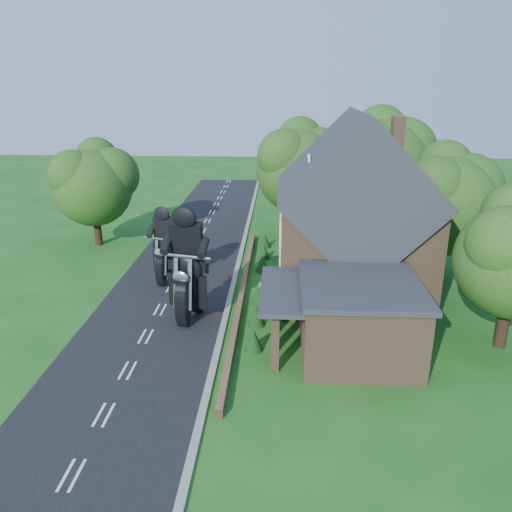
{
  "coord_description": "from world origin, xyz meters",
  "views": [
    {
      "loc": [
        6.45,
        -21.17,
        11.78
      ],
      "look_at": [
        5.15,
        4.1,
        2.8
      ],
      "focal_mm": 35.0,
      "sensor_mm": 36.0,
      "label": 1
    }
  ],
  "objects_px": {
    "garden_wall": "(242,293)",
    "motorcycle_lead": "(190,304)",
    "annex": "(355,316)",
    "house": "(353,220)",
    "motorcycle_follow": "(167,272)"
  },
  "relations": [
    {
      "from": "garden_wall",
      "to": "motorcycle_lead",
      "type": "relative_size",
      "value": 11.28
    },
    {
      "from": "annex",
      "to": "motorcycle_lead",
      "type": "distance_m",
      "value": 8.51
    },
    {
      "from": "house",
      "to": "motorcycle_lead",
      "type": "height_order",
      "value": "house"
    },
    {
      "from": "annex",
      "to": "motorcycle_lead",
      "type": "xyz_separation_m",
      "value": [
        -8.01,
        2.74,
        -0.86
      ]
    },
    {
      "from": "house",
      "to": "motorcycle_follow",
      "type": "relative_size",
      "value": 6.62
    },
    {
      "from": "motorcycle_lead",
      "to": "house",
      "type": "bearing_deg",
      "value": -141.24
    },
    {
      "from": "garden_wall",
      "to": "motorcycle_lead",
      "type": "bearing_deg",
      "value": -128.61
    },
    {
      "from": "house",
      "to": "motorcycle_follow",
      "type": "distance_m",
      "value": 11.54
    },
    {
      "from": "garden_wall",
      "to": "motorcycle_lead",
      "type": "xyz_separation_m",
      "value": [
        -2.44,
        -3.06,
        0.71
      ]
    },
    {
      "from": "motorcycle_lead",
      "to": "motorcycle_follow",
      "type": "relative_size",
      "value": 1.26
    },
    {
      "from": "garden_wall",
      "to": "annex",
      "type": "height_order",
      "value": "annex"
    },
    {
      "from": "garden_wall",
      "to": "house",
      "type": "bearing_deg",
      "value": 9.17
    },
    {
      "from": "annex",
      "to": "motorcycle_follow",
      "type": "relative_size",
      "value": 4.56
    },
    {
      "from": "annex",
      "to": "garden_wall",
      "type": "bearing_deg",
      "value": 133.84
    },
    {
      "from": "house",
      "to": "garden_wall",
      "type": "bearing_deg",
      "value": -170.83
    }
  ]
}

